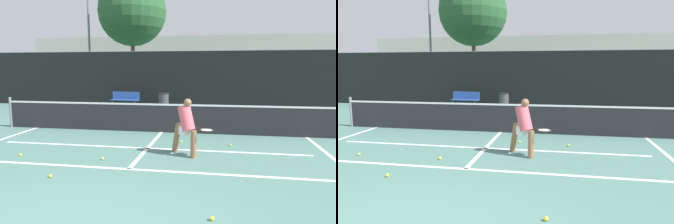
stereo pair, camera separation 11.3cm
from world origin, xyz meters
The scene contains 20 objects.
court_baseline_near centered at (0.00, 3.33, 0.00)m, with size 11.00×0.10×0.01m, color white.
court_service_line centered at (0.00, 5.00, 0.00)m, with size 8.25×0.10×0.01m, color white.
court_center_mark centered at (0.00, 5.18, 0.00)m, with size 0.10×3.70×0.01m, color white.
court_sideline_left centered at (-4.51, 5.18, 0.00)m, with size 0.10×4.70×0.01m, color white.
court_sideline_right centered at (4.51, 5.18, 0.00)m, with size 0.10×4.70×0.01m, color white.
net centered at (0.00, 7.03, 0.51)m, with size 11.09×0.09×1.07m.
fence_back centered at (0.00, 13.51, 1.50)m, with size 24.00×0.06×3.01m.
player_practicing centered at (1.07, 4.55, 0.74)m, with size 1.16×0.76×1.39m.
tennis_ball_scattered_0 centered at (2.17, 5.57, 0.03)m, with size 0.07×0.07×0.07m, color #D1E033.
tennis_ball_scattered_1 centered at (-1.35, 2.62, 0.03)m, with size 0.07×0.07×0.07m, color #D1E033.
tennis_ball_scattered_3 centered at (0.81, 5.71, 0.03)m, with size 0.07×0.07×0.07m, color #D1E033.
tennis_ball_scattered_7 centered at (-0.79, 3.86, 0.03)m, with size 0.07×0.07×0.07m, color #D1E033.
tennis_ball_scattered_8 centered at (1.77, 1.46, 0.03)m, with size 0.07×0.07×0.07m, color #D1E033.
tennis_ball_scattered_9 centered at (-2.85, 3.81, 0.03)m, with size 0.07×0.07×0.07m, color #D1E033.
courtside_bench centered at (-3.01, 12.61, 0.46)m, with size 1.53×0.51×0.86m.
trash_bin centered at (-0.92, 12.44, 0.42)m, with size 0.52×0.52×0.84m.
parked_car centered at (4.03, 15.84, 0.63)m, with size 1.65×4.53×1.50m.
floodlight_mast centered at (-7.59, 18.64, 6.21)m, with size 1.10×0.24×10.00m.
tree_west centered at (-4.23, 18.39, 5.98)m, with size 4.76×4.76×8.38m.
building_far centered at (0.00, 29.14, 2.65)m, with size 36.00×2.40×5.30m, color #B2ADA3.
Camera 1 is at (1.81, -2.47, 2.10)m, focal length 32.00 mm.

